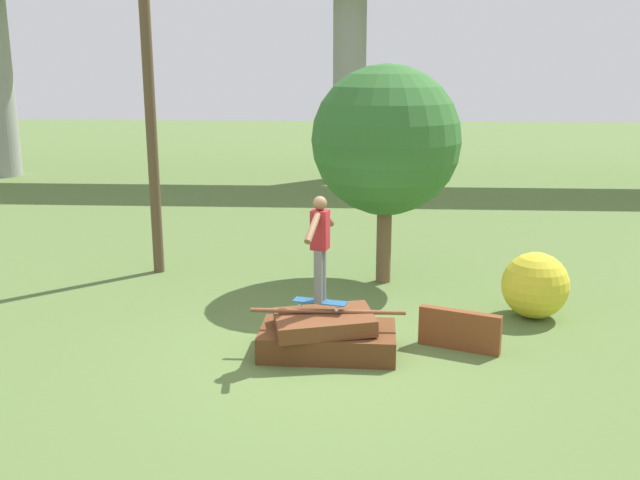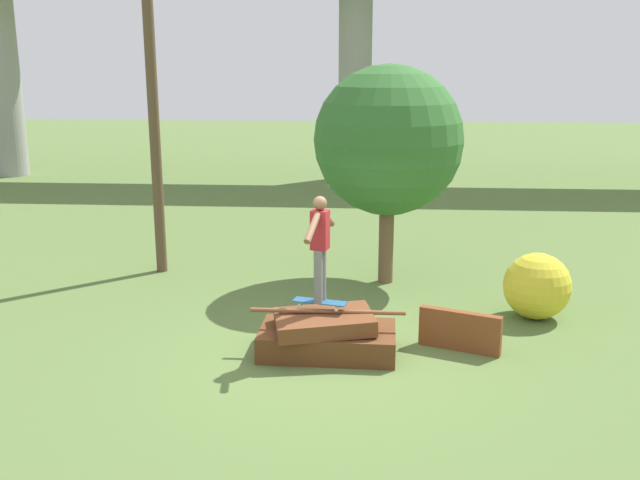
% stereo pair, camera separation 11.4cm
% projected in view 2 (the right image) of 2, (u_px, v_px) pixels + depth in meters
% --- Properties ---
extents(ground_plane, '(80.00, 80.00, 0.00)m').
position_uv_depth(ground_plane, '(328.00, 353.00, 9.82)').
color(ground_plane, '#567038').
extents(scrap_pile, '(2.11, 1.14, 0.63)m').
position_uv_depth(scrap_pile, '(327.00, 335.00, 9.75)').
color(scrap_pile, '#5B3319').
rests_on(scrap_pile, ground_plane).
extents(scrap_plank_loose, '(1.11, 0.54, 0.56)m').
position_uv_depth(scrap_plank_loose, '(460.00, 331.00, 9.86)').
color(scrap_plank_loose, brown).
rests_on(scrap_plank_loose, ground_plane).
extents(skateboard, '(0.77, 0.37, 0.09)m').
position_uv_depth(skateboard, '(320.00, 302.00, 9.73)').
color(skateboard, '#23517F').
rests_on(skateboard, scrap_pile).
extents(skater, '(0.35, 1.14, 1.46)m').
position_uv_depth(skater, '(320.00, 242.00, 9.53)').
color(skater, slate).
rests_on(skater, skateboard).
extents(utility_pole, '(1.30, 0.20, 6.39)m').
position_uv_depth(utility_pole, '(153.00, 95.00, 12.88)').
color(utility_pole, brown).
rests_on(utility_pole, ground_plane).
extents(tree_behind_left, '(2.62, 2.62, 3.88)m').
position_uv_depth(tree_behind_left, '(388.00, 141.00, 12.39)').
color(tree_behind_left, brown).
rests_on(tree_behind_left, ground_plane).
extents(bush_yellow_flowering, '(1.04, 1.04, 1.04)m').
position_uv_depth(bush_yellow_flowering, '(537.00, 286.00, 11.04)').
color(bush_yellow_flowering, gold).
rests_on(bush_yellow_flowering, ground_plane).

